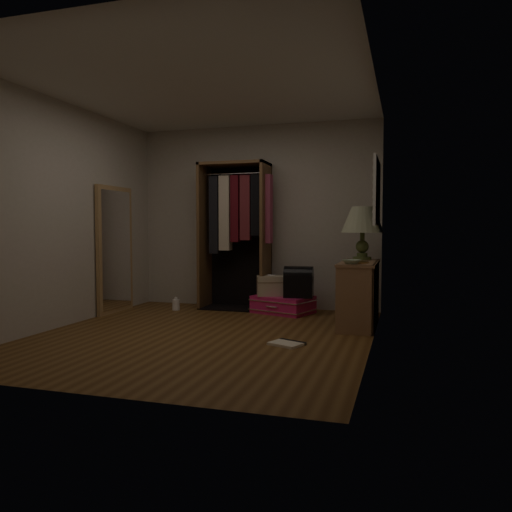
# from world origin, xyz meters

# --- Properties ---
(ground) EXTENTS (4.00, 4.00, 0.00)m
(ground) POSITION_xyz_m (0.00, 0.00, 0.00)
(ground) COLOR brown
(ground) RESTS_ON ground
(room_walls) EXTENTS (3.52, 4.02, 2.60)m
(room_walls) POSITION_xyz_m (0.08, 0.04, 1.50)
(room_walls) COLOR #BDB5A8
(room_walls) RESTS_ON ground
(console_bookshelf) EXTENTS (0.42, 1.12, 0.75)m
(console_bookshelf) POSITION_xyz_m (1.53, 1.04, 0.39)
(console_bookshelf) COLOR #906545
(console_bookshelf) RESTS_ON ground
(open_wardrobe) EXTENTS (1.02, 0.50, 2.05)m
(open_wardrobe) POSITION_xyz_m (-0.22, 1.77, 1.21)
(open_wardrobe) COLOR brown
(open_wardrobe) RESTS_ON ground
(floor_mirror) EXTENTS (0.06, 0.80, 1.70)m
(floor_mirror) POSITION_xyz_m (-1.70, 1.00, 0.85)
(floor_mirror) COLOR tan
(floor_mirror) RESTS_ON ground
(pink_suitcase) EXTENTS (0.89, 0.76, 0.23)m
(pink_suitcase) POSITION_xyz_m (0.49, 1.60, 0.12)
(pink_suitcase) COLOR #D31960
(pink_suitcase) RESTS_ON ground
(train_case) EXTENTS (0.46, 0.39, 0.28)m
(train_case) POSITION_xyz_m (0.33, 1.59, 0.36)
(train_case) COLOR #BCAD8F
(train_case) RESTS_ON pink_suitcase
(black_bag) EXTENTS (0.40, 0.28, 0.41)m
(black_bag) POSITION_xyz_m (0.71, 1.53, 0.44)
(black_bag) COLOR black
(black_bag) RESTS_ON pink_suitcase
(table_lamp) EXTENTS (0.64, 0.64, 0.66)m
(table_lamp) POSITION_xyz_m (1.54, 1.39, 1.23)
(table_lamp) COLOR #46582B
(table_lamp) RESTS_ON console_bookshelf
(brass_tray) EXTENTS (0.29, 0.29, 0.01)m
(brass_tray) POSITION_xyz_m (1.54, 0.81, 0.76)
(brass_tray) COLOR #AE7C42
(brass_tray) RESTS_ON console_bookshelf
(ceramic_bowl) EXTENTS (0.24, 0.24, 0.05)m
(ceramic_bowl) POSITION_xyz_m (1.49, 0.63, 0.77)
(ceramic_bowl) COLOR #9BB698
(ceramic_bowl) RESTS_ON console_bookshelf
(white_jug) EXTENTS (0.11, 0.11, 0.18)m
(white_jug) POSITION_xyz_m (-0.99, 1.39, 0.08)
(white_jug) COLOR white
(white_jug) RESTS_ON ground
(floor_book) EXTENTS (0.38, 0.34, 0.03)m
(floor_book) POSITION_xyz_m (0.96, -0.17, 0.01)
(floor_book) COLOR #EFE3C9
(floor_book) RESTS_ON ground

